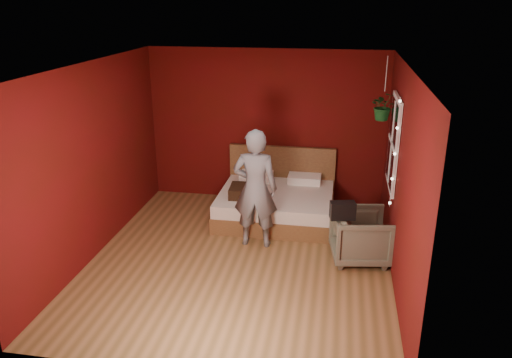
# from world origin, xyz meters

# --- Properties ---
(floor) EXTENTS (4.50, 4.50, 0.00)m
(floor) POSITION_xyz_m (0.00, 0.00, 0.00)
(floor) COLOR brown
(floor) RESTS_ON ground
(room_walls) EXTENTS (4.04, 4.54, 2.62)m
(room_walls) POSITION_xyz_m (0.00, 0.00, 1.68)
(room_walls) COLOR #56090B
(room_walls) RESTS_ON ground
(window) EXTENTS (0.05, 0.97, 1.27)m
(window) POSITION_xyz_m (1.97, 0.90, 1.50)
(window) COLOR white
(window) RESTS_ON room_walls
(fairy_lights) EXTENTS (0.04, 0.04, 1.45)m
(fairy_lights) POSITION_xyz_m (1.94, 0.38, 1.50)
(fairy_lights) COLOR silver
(fairy_lights) RESTS_ON room_walls
(bed) EXTENTS (1.81, 1.54, 0.99)m
(bed) POSITION_xyz_m (0.29, 1.52, 0.26)
(bed) COLOR brown
(bed) RESTS_ON ground
(person) EXTENTS (0.63, 0.42, 1.71)m
(person) POSITION_xyz_m (0.12, 0.50, 0.86)
(person) COLOR slate
(person) RESTS_ON ground
(armchair) EXTENTS (0.86, 0.85, 0.69)m
(armchair) POSITION_xyz_m (1.60, 0.30, 0.35)
(armchair) COLOR #64654F
(armchair) RESTS_ON ground
(handbag) EXTENTS (0.34, 0.22, 0.23)m
(handbag) POSITION_xyz_m (1.33, 0.07, 0.80)
(handbag) COLOR black
(handbag) RESTS_ON armchair
(throw_pillow) EXTENTS (0.48, 0.48, 0.16)m
(throw_pillow) POSITION_xyz_m (-0.17, 1.18, 0.53)
(throw_pillow) COLOR #322010
(throw_pillow) RESTS_ON bed
(hanging_plant) EXTENTS (0.45, 0.41, 0.91)m
(hanging_plant) POSITION_xyz_m (1.83, 1.43, 1.90)
(hanging_plant) COLOR silver
(hanging_plant) RESTS_ON room_walls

